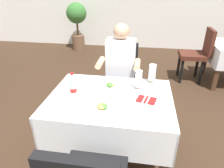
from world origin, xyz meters
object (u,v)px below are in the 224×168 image
at_px(plate_far_diner, 110,86).
at_px(beer_glass_left, 138,80).
at_px(background_chair_left, 198,52).
at_px(plate_near_camera, 102,108).
at_px(main_dining_table, 110,111).
at_px(chair_far_diner_seat, 121,76).
at_px(seated_diner_far, 120,69).
at_px(cola_bottle_primary, 73,87).
at_px(beer_glass_middle, 152,73).
at_px(napkin_cutlery_set, 146,100).
at_px(potted_plant_corner, 77,20).

height_order(plate_far_diner, beer_glass_left, beer_glass_left).
bearing_deg(background_chair_left, plate_near_camera, -119.00).
xyz_separation_m(main_dining_table, chair_far_diner_seat, (0.00, 0.83, -0.00)).
relative_size(chair_far_diner_seat, plate_near_camera, 3.74).
xyz_separation_m(beer_glass_left, background_chair_left, (1.01, 1.91, -0.28)).
xyz_separation_m(main_dining_table, seated_diner_far, (0.00, 0.72, 0.15)).
xyz_separation_m(chair_far_diner_seat, cola_bottle_primary, (-0.33, -0.90, 0.28)).
relative_size(seated_diner_far, beer_glass_left, 6.27).
relative_size(beer_glass_left, beer_glass_middle, 0.99).
distance_m(napkin_cutlery_set, background_chair_left, 2.31).
xyz_separation_m(main_dining_table, beer_glass_middle, (0.38, 0.35, 0.28)).
distance_m(beer_glass_middle, background_chair_left, 1.97).
bearing_deg(plate_far_diner, plate_near_camera, -90.37).
distance_m(chair_far_diner_seat, beer_glass_middle, 0.67).
bearing_deg(cola_bottle_primary, main_dining_table, 12.15).
xyz_separation_m(seated_diner_far, potted_plant_corner, (-1.50, 2.93, 0.08)).
xyz_separation_m(chair_far_diner_seat, beer_glass_left, (0.25, -0.64, 0.28)).
bearing_deg(beer_glass_left, potted_plant_corner, 116.77).
bearing_deg(chair_far_diner_seat, napkin_cutlery_set, -68.46).
bearing_deg(beer_glass_middle, beer_glass_left, -128.74).
relative_size(chair_far_diner_seat, beer_glass_left, 4.82).
bearing_deg(seated_diner_far, plate_far_diner, -93.78).
height_order(chair_far_diner_seat, background_chair_left, same).
distance_m(chair_far_diner_seat, napkin_cutlery_set, 0.93).
bearing_deg(chair_far_diner_seat, beer_glass_middle, -51.07).
xyz_separation_m(seated_diner_far, cola_bottle_primary, (-0.33, -0.79, 0.12)).
bearing_deg(chair_far_diner_seat, cola_bottle_primary, -110.09).
height_order(seated_diner_far, background_chair_left, seated_diner_far).
height_order(plate_near_camera, napkin_cutlery_set, plate_near_camera).
xyz_separation_m(napkin_cutlery_set, potted_plant_corner, (-1.83, 3.67, 0.06)).
bearing_deg(potted_plant_corner, plate_near_camera, -69.33).
bearing_deg(potted_plant_corner, beer_glass_left, -63.23).
height_order(seated_diner_far, potted_plant_corner, seated_diner_far).
height_order(beer_glass_middle, cola_bottle_primary, cola_bottle_primary).
relative_size(beer_glass_middle, potted_plant_corner, 0.17).
xyz_separation_m(plate_near_camera, beer_glass_left, (0.28, 0.41, 0.09)).
distance_m(seated_diner_far, beer_glass_left, 0.60).
height_order(cola_bottle_primary, potted_plant_corner, potted_plant_corner).
bearing_deg(plate_near_camera, napkin_cutlery_set, 30.02).
distance_m(plate_near_camera, napkin_cutlery_set, 0.43).
bearing_deg(plate_near_camera, beer_glass_left, 55.63).
bearing_deg(chair_far_diner_seat, plate_far_diner, -92.81).
height_order(plate_near_camera, background_chair_left, background_chair_left).
bearing_deg(beer_glass_middle, napkin_cutlery_set, -97.72).
relative_size(plate_far_diner, potted_plant_corner, 0.20).
height_order(beer_glass_left, background_chair_left, background_chair_left).
height_order(cola_bottle_primary, background_chair_left, cola_bottle_primary).
relative_size(main_dining_table, napkin_cutlery_set, 5.86).
height_order(seated_diner_far, plate_near_camera, seated_diner_far).
relative_size(seated_diner_far, plate_near_camera, 4.86).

